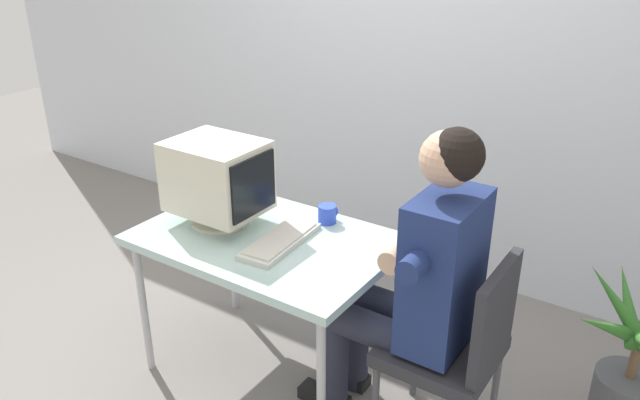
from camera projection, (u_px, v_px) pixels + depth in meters
ground_plane at (271, 369)px, 3.08m from camera, size 12.00×12.00×0.00m
wall_back at (466, 25)px, 3.37m from camera, size 8.00×0.10×3.00m
desk at (267, 248)px, 2.80m from camera, size 1.13×0.75×0.74m
crt_monitor at (218, 178)px, 2.81m from camera, size 0.42×0.33×0.39m
keyboard at (280, 241)px, 2.71m from camera, size 0.20×0.44×0.03m
office_chair at (457, 344)px, 2.44m from camera, size 0.43×0.43×0.89m
person_seated at (418, 277)px, 2.43m from camera, size 0.71×0.57×1.38m
potted_plant at (634, 366)px, 2.58m from camera, size 0.58×0.64×0.76m
desk_mug at (328, 214)px, 2.89m from camera, size 0.08×0.10×0.09m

